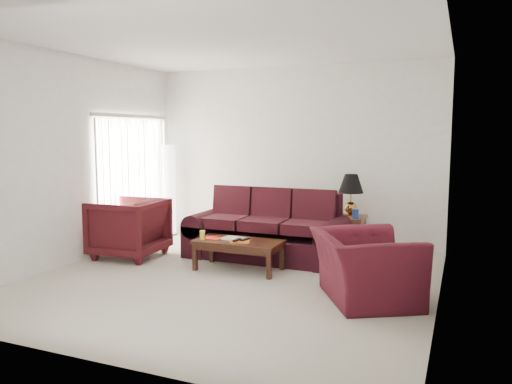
# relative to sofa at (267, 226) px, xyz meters

# --- Properties ---
(floor) EXTENTS (5.00, 5.00, 0.00)m
(floor) POSITION_rel_sofa_xyz_m (-0.01, -1.24, -0.49)
(floor) COLOR beige
(floor) RESTS_ON ground
(blinds) EXTENTS (0.10, 2.00, 2.16)m
(blinds) POSITION_rel_sofa_xyz_m (-2.43, 0.06, 0.59)
(blinds) COLOR silver
(blinds) RESTS_ON ground
(sofa) EXTENTS (2.43, 1.09, 0.99)m
(sofa) POSITION_rel_sofa_xyz_m (0.00, 0.00, 0.00)
(sofa) COLOR black
(sofa) RESTS_ON ground
(throw_pillow) EXTENTS (0.46, 0.28, 0.45)m
(throw_pillow) POSITION_rel_sofa_xyz_m (-0.44, 0.86, 0.26)
(throw_pillow) COLOR black
(throw_pillow) RESTS_ON sofa
(end_table) EXTENTS (0.57, 0.57, 0.60)m
(end_table) POSITION_rel_sofa_xyz_m (1.05, 0.70, -0.19)
(end_table) COLOR #4D361A
(end_table) RESTS_ON ground
(table_lamp) EXTENTS (0.46, 0.46, 0.65)m
(table_lamp) POSITION_rel_sofa_xyz_m (1.09, 0.77, 0.43)
(table_lamp) COLOR #B77E39
(table_lamp) RESTS_ON end_table
(clock) EXTENTS (0.16, 0.07, 0.16)m
(clock) POSITION_rel_sofa_xyz_m (0.87, 0.54, 0.19)
(clock) COLOR #B6B6BA
(clock) RESTS_ON end_table
(blue_canister) EXTENTS (0.09, 0.09, 0.15)m
(blue_canister) POSITION_rel_sofa_xyz_m (1.22, 0.51, 0.18)
(blue_canister) COLOR navy
(blue_canister) RESTS_ON end_table
(picture_frame) EXTENTS (0.14, 0.16, 0.05)m
(picture_frame) POSITION_rel_sofa_xyz_m (0.93, 0.87, 0.18)
(picture_frame) COLOR silver
(picture_frame) RESTS_ON end_table
(floor_lamp) EXTENTS (0.35, 0.35, 1.69)m
(floor_lamp) POSITION_rel_sofa_xyz_m (-2.30, 0.94, 0.35)
(floor_lamp) COLOR white
(floor_lamp) RESTS_ON ground
(armchair_left) EXTENTS (1.05, 1.02, 0.90)m
(armchair_left) POSITION_rel_sofa_xyz_m (-1.97, -0.73, -0.04)
(armchair_left) COLOR #3C0D12
(armchair_left) RESTS_ON ground
(armchair_right) EXTENTS (1.47, 1.53, 0.76)m
(armchair_right) POSITION_rel_sofa_xyz_m (1.71, -1.35, -0.11)
(armchair_right) COLOR #410F19
(armchair_right) RESTS_ON ground
(coffee_table) EXTENTS (1.31, 0.89, 0.42)m
(coffee_table) POSITION_rel_sofa_xyz_m (-0.12, -0.76, -0.29)
(coffee_table) COLOR black
(coffee_table) RESTS_ON ground
(magazine_red) EXTENTS (0.28, 0.23, 0.01)m
(magazine_red) POSITION_rel_sofa_xyz_m (-0.48, -0.80, -0.07)
(magazine_red) COLOR red
(magazine_red) RESTS_ON coffee_table
(magazine_white) EXTENTS (0.33, 0.26, 0.02)m
(magazine_white) POSITION_rel_sofa_xyz_m (-0.22, -0.70, -0.07)
(magazine_white) COLOR white
(magazine_white) RESTS_ON coffee_table
(magazine_orange) EXTENTS (0.31, 0.27, 0.01)m
(magazine_orange) POSITION_rel_sofa_xyz_m (-0.06, -0.84, -0.07)
(magazine_orange) COLOR orange
(magazine_orange) RESTS_ON coffee_table
(remote_a) EXTENTS (0.06, 0.18, 0.02)m
(remote_a) POSITION_rel_sofa_xyz_m (-0.10, -0.85, -0.05)
(remote_a) COLOR black
(remote_a) RESTS_ON coffee_table
(remote_b) EXTENTS (0.08, 0.18, 0.02)m
(remote_b) POSITION_rel_sofa_xyz_m (-0.01, -0.78, -0.05)
(remote_b) COLOR black
(remote_b) RESTS_ON coffee_table
(yellow_glass) EXTENTS (0.08, 0.08, 0.13)m
(yellow_glass) POSITION_rel_sofa_xyz_m (-0.60, -0.90, -0.01)
(yellow_glass) COLOR yellow
(yellow_glass) RESTS_ON coffee_table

